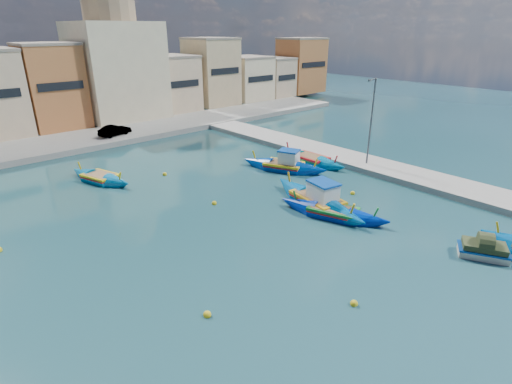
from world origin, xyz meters
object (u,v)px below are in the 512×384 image
quay_street_lamp (371,121)px  luzzu_blue_south (333,213)px  luzzu_cyan_mid (310,160)px  luzzu_turquoise_cabin (318,201)px  luzzu_blue_cabin (284,166)px  luzzu_green (100,179)px  tender_near (483,250)px  church_block (115,56)px

quay_street_lamp → luzzu_blue_south: (-10.20, -4.17, -4.10)m
quay_street_lamp → luzzu_cyan_mid: size_ratio=0.97×
luzzu_turquoise_cabin → luzzu_blue_cabin: luzzu_turquoise_cabin is taller
luzzu_turquoise_cabin → luzzu_blue_cabin: size_ratio=1.19×
luzzu_green → luzzu_blue_south: 19.35m
luzzu_blue_south → luzzu_cyan_mid: bearing=48.3°
luzzu_turquoise_cabin → luzzu_blue_cabin: 8.06m
quay_street_lamp → luzzu_blue_cabin: quay_street_lamp is taller
luzzu_cyan_mid → quay_street_lamp: bearing=-61.6°
luzzu_blue_south → luzzu_green: bearing=117.7°
quay_street_lamp → luzzu_green: quay_street_lamp is taller
tender_near → luzzu_blue_cabin: bearing=82.5°
luzzu_turquoise_cabin → luzzu_blue_cabin: bearing=61.4°
luzzu_blue_cabin → luzzu_green: 15.75m
church_block → luzzu_turquoise_cabin: (-2.20, -36.37, -8.03)m
luzzu_blue_cabin → luzzu_cyan_mid: luzzu_blue_cabin is taller
luzzu_blue_cabin → tender_near: (-2.33, -17.69, 0.03)m
luzzu_turquoise_cabin → luzzu_green: (-9.55, 15.32, -0.14)m
church_block → quay_street_lamp: church_block is taller
church_block → tender_near: (-0.67, -46.98, -8.02)m
church_block → luzzu_green: bearing=-119.2°
luzzu_turquoise_cabin → luzzu_cyan_mid: bearing=43.8°
luzzu_green → luzzu_blue_south: (9.01, -17.12, 0.00)m
luzzu_green → luzzu_blue_south: bearing=-62.3°
quay_street_lamp → luzzu_green: 23.52m
church_block → luzzu_green: 25.45m
luzzu_blue_south → tender_near: size_ratio=2.77×
luzzu_blue_cabin → tender_near: luzzu_blue_cabin is taller
luzzu_blue_cabin → luzzu_green: luzzu_blue_cabin is taller
luzzu_blue_south → tender_near: luzzu_blue_south is taller
luzzu_blue_south → tender_near: bearing=-76.7°
luzzu_blue_cabin → tender_near: 17.84m
luzzu_green → tender_near: bearing=-66.9°
luzzu_cyan_mid → luzzu_blue_south: (-7.75, -8.69, -0.02)m
church_block → luzzu_green: church_block is taller
church_block → luzzu_blue_cabin: church_block is taller
luzzu_blue_cabin → luzzu_green: size_ratio=1.15×
tender_near → church_block: bearing=89.2°
luzzu_cyan_mid → luzzu_green: 18.76m
quay_street_lamp → luzzu_green: size_ratio=1.11×
luzzu_turquoise_cabin → church_block: bearing=86.5°
church_block → luzzu_cyan_mid: church_block is taller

